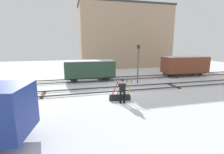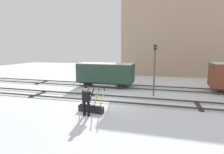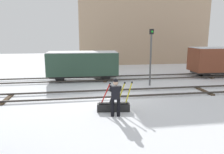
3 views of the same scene
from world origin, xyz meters
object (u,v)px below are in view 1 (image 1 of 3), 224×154
at_px(switch_lever_frame, 120,97).
at_px(signal_post, 138,60).
at_px(freight_car_near_switch, 185,65).
at_px(rail_worker, 122,90).
at_px(freight_car_far_end, 90,69).

height_order(switch_lever_frame, signal_post, signal_post).
bearing_deg(switch_lever_frame, signal_post, 61.69).
relative_size(switch_lever_frame, freight_car_near_switch, 0.29).
height_order(rail_worker, signal_post, signal_post).
relative_size(rail_worker, freight_car_near_switch, 0.30).
height_order(rail_worker, freight_car_far_end, freight_car_far_end).
bearing_deg(freight_car_far_end, freight_car_near_switch, 1.42).
bearing_deg(rail_worker, signal_post, 64.87).
height_order(rail_worker, freight_car_near_switch, freight_car_near_switch).
bearing_deg(switch_lever_frame, freight_car_near_switch, 40.50).
bearing_deg(rail_worker, switch_lever_frame, 95.26).
distance_m(rail_worker, freight_car_far_end, 7.77).
bearing_deg(rail_worker, freight_car_near_switch, 42.75).
xyz_separation_m(switch_lever_frame, freight_car_far_end, (-1.30, 7.03, 1.06)).
distance_m(rail_worker, signal_post, 6.43).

